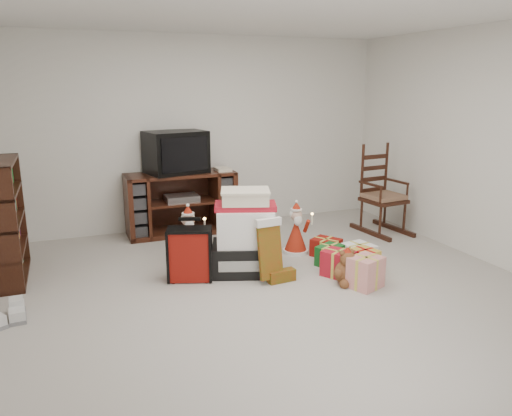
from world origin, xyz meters
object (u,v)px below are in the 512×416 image
Objects in this scene: tv_stand at (181,203)px; rocking_chair at (381,201)px; gift_pile at (246,237)px; gift_cluster at (347,258)px; sneaker_pair at (5,316)px; mrs_claus_figurine at (189,240)px; teddy_bear at (346,269)px; santa_figurine at (296,233)px; bookshelf at (4,223)px; red_suitcase at (190,254)px; crt_television at (176,152)px.

rocking_chair is at bearing -19.75° from tv_stand.
gift_pile is at bearing -79.87° from tv_stand.
sneaker_pair is at bearing -179.71° from gift_cluster.
rocking_chair reaches higher than mrs_claus_figurine.
gift_pile reaches higher than teddy_bear.
teddy_bear is 0.56× the size of santa_figurine.
gift_pile is 2.27m from sneaker_pair.
bookshelf reaches higher than gift_cluster.
mrs_claus_figurine is at bearing 149.86° from gift_cluster.
rocking_chair reaches higher than red_suitcase.
red_suitcase is 1.63m from gift_cluster.
red_suitcase is at bearing 155.38° from teddy_bear.
crt_television is (-2.48, 0.88, 0.65)m from rocking_chair.
tv_stand is 2.23× the size of red_suitcase.
tv_stand is at bearing 98.34° from red_suitcase.
crt_television reaches higher than gift_cluster.
crt_television reaches higher than tv_stand.
santa_figurine is (3.00, -0.34, -0.34)m from bookshelf.
red_suitcase is 1.83× the size of teddy_bear.
tv_stand is 3.44× the size of sneaker_pair.
santa_figurine is (1.04, -1.24, -0.16)m from tv_stand.
teddy_bear is at bearing -23.68° from bookshelf.
rocking_chair is at bearing -5.70° from sneaker_pair.
red_suitcase is at bearing -8.23° from sneaker_pair.
sneaker_pair is 2.89m from crt_television.
mrs_claus_figurine is at bearing -5.25° from bookshelf.
gift_pile is at bearing -11.01° from sneaker_pair.
gift_cluster is at bearing -143.51° from rocking_chair.
gift_pile is 2.11× the size of sneaker_pair.
sneaker_pair is 0.50× the size of crt_television.
crt_television reaches higher than sneaker_pair.
santa_figurine is 1.50× the size of sneaker_pair.
gift_pile is at bearing -154.16° from santa_figurine.
santa_figurine is (-0.06, 1.00, 0.08)m from teddy_bear.
santa_figurine is at bearing -8.31° from mrs_claus_figurine.
red_suitcase reaches higher than santa_figurine.
mrs_claus_figurine reaches higher than sneaker_pair.
crt_television reaches higher than bookshelf.
tv_stand is 1.64m from red_suitcase.
tv_stand is at bearing 25.63° from sneaker_pair.
santa_figurine is 0.73m from gift_cluster.
red_suitcase is at bearing -102.70° from mrs_claus_figurine.
gift_pile is 1.05× the size of crt_television.
rocking_chair reaches higher than gift_cluster.
bookshelf is 3.03m from santa_figurine.
rocking_chair is 4.51m from sneaker_pair.
gift_pile reaches higher than sneaker_pair.
sneaker_pair is at bearing 174.19° from teddy_bear.
santa_figurine is 1.22m from mrs_claus_figurine.
santa_figurine reaches higher than sneaker_pair.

